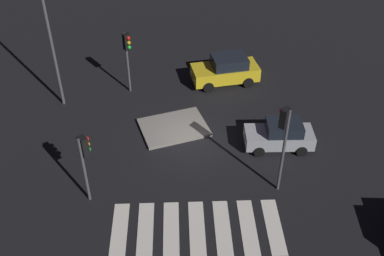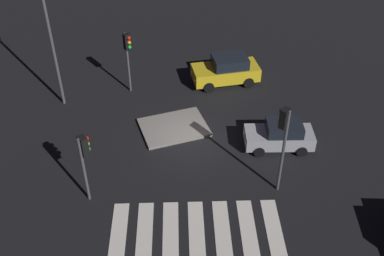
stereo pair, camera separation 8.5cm
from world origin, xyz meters
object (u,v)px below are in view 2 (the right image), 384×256
Objects in this scene: traffic_island at (174,127)px; street_lamp at (47,17)px; traffic_light_south at (84,153)px; car_yellow at (226,70)px; car_silver at (280,135)px; traffic_light_west at (128,49)px; traffic_light_east at (284,131)px.

street_lamp reaches higher than traffic_island.
traffic_light_south is 0.44× the size of street_lamp.
car_yellow reaches higher than traffic_island.
car_silver is 10.29m from traffic_light_west.
car_silver is 0.83× the size of car_yellow.
car_yellow is 6.48m from traffic_light_west.
car_silver is 1.00× the size of traffic_light_south.
street_lamp is at bearing -109.88° from traffic_light_west.
traffic_island is at bearing 44.63° from car_yellow.
traffic_light_south is at bearing 43.65° from car_yellow.
car_silver is 6.93m from car_yellow.
traffic_light_west is 1.09× the size of traffic_light_south.
street_lamp reaches higher than car_silver.
car_yellow is 1.11× the size of traffic_light_west.
traffic_island is at bearing -22.29° from street_lamp.
traffic_light_east is (4.93, -4.83, 3.48)m from traffic_island.
traffic_light_west is at bearing 43.28° from traffic_light_south.
traffic_light_south is at bearing -127.10° from traffic_island.
traffic_light_east reaches higher than car_yellow.
traffic_island is 5.55m from traffic_light_west.
car_yellow is (3.39, 4.80, 0.82)m from traffic_island.
traffic_light_east reaches higher than traffic_light_south.
car_silver is 0.92× the size of traffic_light_west.
traffic_light_west is at bearing -1.35° from car_yellow.
traffic_light_west is 0.85× the size of traffic_light_east.
traffic_island is 9.12m from street_lamp.
traffic_light_west reaches higher than traffic_light_south.
traffic_light_south is (-8.85, -0.35, -0.77)m from traffic_light_east.
car_silver is at bearing 20.59° from traffic_light_west.
traffic_light_west is at bearing 15.51° from street_lamp.
car_silver is at bearing 99.03° from car_yellow.
traffic_light_east is at bearing 77.53° from car_silver.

